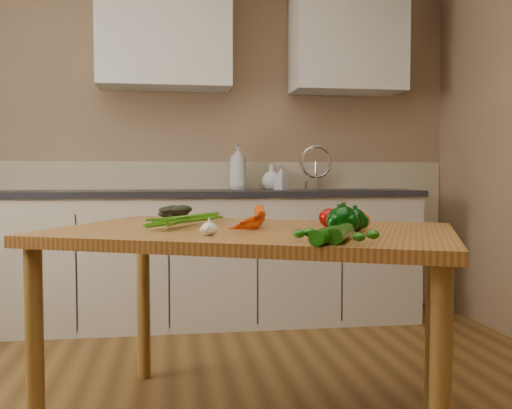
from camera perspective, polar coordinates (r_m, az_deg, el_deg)
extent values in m
cube|color=#98795B|center=(4.20, -7.66, 6.99)|extent=(4.00, 0.02, 2.60)
cube|color=#C7B895|center=(4.19, -7.58, -3.27)|extent=(3.98, 0.03, 1.10)
cube|color=#C1B5A0|center=(3.92, -4.56, -5.45)|extent=(2.80, 0.60, 0.86)
cube|color=#28282D|center=(3.88, -4.59, 1.14)|extent=(2.84, 0.64, 0.04)
cube|color=#99999E|center=(4.02, 6.64, 0.61)|extent=(0.55, 0.42, 0.10)
cylinder|color=silver|center=(4.19, 6.01, 3.18)|extent=(0.02, 0.02, 0.24)
cube|color=silver|center=(4.11, -9.14, 16.24)|extent=(0.90, 0.35, 0.70)
cube|color=silver|center=(4.30, 9.15, 15.64)|extent=(0.80, 0.35, 0.70)
cube|color=#A96D31|center=(2.20, -0.32, -2.98)|extent=(1.75, 1.49, 0.04)
cylinder|color=olive|center=(2.21, -21.26, -13.69)|extent=(0.06, 0.06, 0.76)
cylinder|color=olive|center=(1.80, 17.95, -17.54)|extent=(0.06, 0.06, 0.76)
cylinder|color=olive|center=(2.90, -11.19, -9.58)|extent=(0.06, 0.06, 0.76)
cylinder|color=olive|center=(2.60, 17.26, -11.14)|extent=(0.06, 0.06, 0.76)
imported|color=silver|center=(4.04, -1.83, 3.79)|extent=(0.13, 0.13, 0.32)
imported|color=silver|center=(4.01, 2.56, 2.69)|extent=(0.11, 0.11, 0.17)
imported|color=silver|center=(4.10, 1.61, 2.78)|extent=(0.20, 0.20, 0.18)
ellipsoid|color=white|center=(1.95, -4.71, -2.44)|extent=(0.05, 0.05, 0.05)
sphere|color=black|center=(2.08, 8.31, -1.54)|extent=(0.09, 0.09, 0.09)
sphere|color=black|center=(2.13, 9.88, -1.54)|extent=(0.08, 0.08, 0.08)
sphere|color=black|center=(2.03, 8.74, -1.54)|extent=(0.10, 0.10, 0.10)
ellipsoid|color=#800602|center=(2.28, 7.32, -1.32)|extent=(0.08, 0.08, 0.07)
ellipsoid|color=#CE4F05|center=(2.31, 9.69, -1.37)|extent=(0.07, 0.07, 0.07)
ellipsoid|color=#CE4F05|center=(2.23, 10.53, -1.59)|extent=(0.07, 0.07, 0.06)
cylinder|color=#0F4C08|center=(1.79, 8.45, -2.88)|extent=(0.14, 0.20, 0.05)
cylinder|color=#0F4C08|center=(1.74, 7.24, -3.07)|extent=(0.16, 0.18, 0.05)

